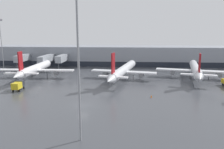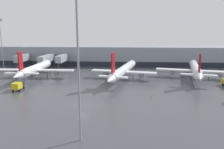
{
  "view_description": "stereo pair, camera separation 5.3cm",
  "coord_description": "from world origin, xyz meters",
  "px_view_note": "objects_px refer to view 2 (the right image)",
  "views": [
    {
      "loc": [
        9.6,
        -45.67,
        16.12
      ],
      "look_at": [
        5.05,
        20.52,
        3.0
      ],
      "focal_mm": 35.0,
      "sensor_mm": 36.0,
      "label": 1
    },
    {
      "loc": [
        9.66,
        -45.67,
        16.12
      ],
      "look_at": [
        5.05,
        20.52,
        3.0
      ],
      "focal_mm": 35.0,
      "sensor_mm": 36.0,
      "label": 2
    }
  ],
  "objects_px": {
    "service_truck_1": "(18,85)",
    "traffic_cone_1": "(151,96)",
    "parked_jet_0": "(196,69)",
    "apron_light_mast_1": "(0,30)",
    "parked_jet_4": "(123,70)",
    "parked_jet_2": "(35,69)",
    "apron_light_mast_2": "(77,22)"
  },
  "relations": [
    {
      "from": "service_truck_1",
      "to": "traffic_cone_1",
      "type": "relative_size",
      "value": 6.75
    },
    {
      "from": "parked_jet_0",
      "to": "apron_light_mast_1",
      "type": "height_order",
      "value": "apron_light_mast_1"
    },
    {
      "from": "traffic_cone_1",
      "to": "parked_jet_0",
      "type": "bearing_deg",
      "value": 53.48
    },
    {
      "from": "parked_jet_4",
      "to": "parked_jet_2",
      "type": "bearing_deg",
      "value": 102.48
    },
    {
      "from": "apron_light_mast_2",
      "to": "traffic_cone_1",
      "type": "bearing_deg",
      "value": 60.23
    },
    {
      "from": "parked_jet_0",
      "to": "apron_light_mast_1",
      "type": "xyz_separation_m",
      "value": [
        -79.82,
        17.79,
        13.42
      ]
    },
    {
      "from": "parked_jet_4",
      "to": "parked_jet_0",
      "type": "bearing_deg",
      "value": -71.89
    },
    {
      "from": "apron_light_mast_1",
      "to": "parked_jet_2",
      "type": "bearing_deg",
      "value": -41.4
    },
    {
      "from": "parked_jet_0",
      "to": "traffic_cone_1",
      "type": "relative_size",
      "value": 50.92
    },
    {
      "from": "parked_jet_4",
      "to": "traffic_cone_1",
      "type": "distance_m",
      "value": 22.6
    },
    {
      "from": "parked_jet_0",
      "to": "parked_jet_4",
      "type": "height_order",
      "value": "parked_jet_4"
    },
    {
      "from": "parked_jet_2",
      "to": "apron_light_mast_1",
      "type": "xyz_separation_m",
      "value": [
        -23.77,
        20.95,
        13.32
      ]
    },
    {
      "from": "parked_jet_0",
      "to": "parked_jet_2",
      "type": "height_order",
      "value": "parked_jet_2"
    },
    {
      "from": "apron_light_mast_1",
      "to": "apron_light_mast_2",
      "type": "height_order",
      "value": "apron_light_mast_2"
    },
    {
      "from": "parked_jet_0",
      "to": "apron_light_mast_1",
      "type": "bearing_deg",
      "value": 90.28
    },
    {
      "from": "traffic_cone_1",
      "to": "apron_light_mast_2",
      "type": "height_order",
      "value": "apron_light_mast_2"
    },
    {
      "from": "apron_light_mast_1",
      "to": "parked_jet_0",
      "type": "bearing_deg",
      "value": -12.56
    },
    {
      "from": "parked_jet_4",
      "to": "apron_light_mast_1",
      "type": "distance_m",
      "value": 59.99
    },
    {
      "from": "traffic_cone_1",
      "to": "parked_jet_2",
      "type": "bearing_deg",
      "value": 151.46
    },
    {
      "from": "apron_light_mast_2",
      "to": "parked_jet_0",
      "type": "bearing_deg",
      "value": 56.63
    },
    {
      "from": "parked_jet_4",
      "to": "traffic_cone_1",
      "type": "xyz_separation_m",
      "value": [
        7.35,
        -21.2,
        -2.71
      ]
    },
    {
      "from": "parked_jet_0",
      "to": "apron_light_mast_2",
      "type": "height_order",
      "value": "apron_light_mast_2"
    },
    {
      "from": "parked_jet_0",
      "to": "service_truck_1",
      "type": "relative_size",
      "value": 7.55
    },
    {
      "from": "traffic_cone_1",
      "to": "apron_light_mast_1",
      "type": "height_order",
      "value": "apron_light_mast_1"
    },
    {
      "from": "service_truck_1",
      "to": "traffic_cone_1",
      "type": "height_order",
      "value": "service_truck_1"
    },
    {
      "from": "parked_jet_2",
      "to": "apron_light_mast_1",
      "type": "bearing_deg",
      "value": 47.7
    },
    {
      "from": "traffic_cone_1",
      "to": "apron_light_mast_2",
      "type": "bearing_deg",
      "value": -119.77
    },
    {
      "from": "parked_jet_4",
      "to": "service_truck_1",
      "type": "height_order",
      "value": "parked_jet_4"
    },
    {
      "from": "service_truck_1",
      "to": "traffic_cone_1",
      "type": "distance_m",
      "value": 36.47
    },
    {
      "from": "parked_jet_4",
      "to": "apron_light_mast_1",
      "type": "bearing_deg",
      "value": 81.17
    },
    {
      "from": "parked_jet_0",
      "to": "apron_light_mast_2",
      "type": "relative_size",
      "value": 1.54
    },
    {
      "from": "service_truck_1",
      "to": "apron_light_mast_2",
      "type": "distance_m",
      "value": 38.92
    }
  ]
}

